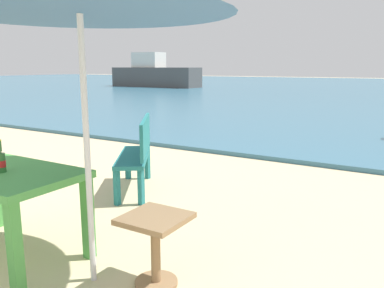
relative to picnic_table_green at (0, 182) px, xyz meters
name	(u,v)px	position (x,y,z in m)	size (l,w,h in m)	color
picnic_table_green	(0,182)	(0.00, 0.00, 0.00)	(1.40, 0.80, 0.76)	#4C9E47
beer_bottle_amber	(1,161)	(0.10, -0.04, 0.20)	(0.07, 0.07, 0.26)	#2D662D
side_table_wood	(155,240)	(1.38, 0.29, -0.30)	(0.44, 0.44, 0.54)	olive
bench_teal_center	(138,150)	(-0.15, 2.01, -0.11)	(0.96, 1.20, 0.95)	#237275
boat_fishing_trawler	(155,74)	(-15.07, 22.56, 0.35)	(7.04, 1.92, 2.56)	#4C4C4C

